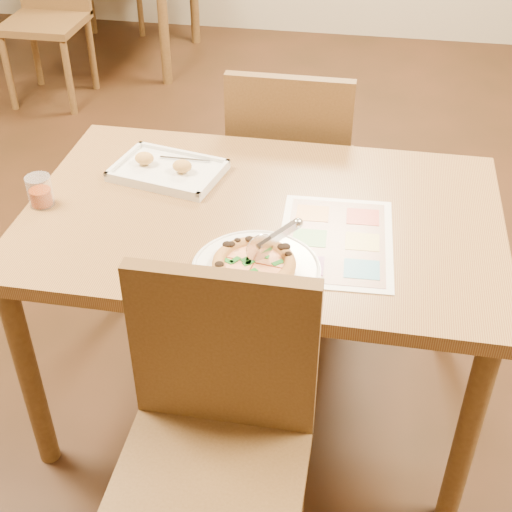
% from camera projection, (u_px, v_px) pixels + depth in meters
% --- Properties ---
extents(dining_table, '(1.30, 0.85, 0.72)m').
position_uv_depth(dining_table, '(262.00, 237.00, 2.00)').
color(dining_table, olive).
rests_on(dining_table, ground).
extents(chair_near, '(0.42, 0.42, 0.47)m').
position_uv_depth(chair_near, '(216.00, 418.00, 1.57)').
color(chair_near, brown).
rests_on(chair_near, ground).
extents(chair_far, '(0.42, 0.42, 0.47)m').
position_uv_depth(chair_far, '(291.00, 157.00, 2.52)').
color(chair_far, brown).
rests_on(chair_far, ground).
extents(plate, '(0.40, 0.40, 0.02)m').
position_uv_depth(plate, '(256.00, 270.00, 1.73)').
color(plate, white).
rests_on(plate, dining_table).
extents(pizza, '(0.20, 0.20, 0.03)m').
position_uv_depth(pizza, '(254.00, 264.00, 1.71)').
color(pizza, '#C48043').
rests_on(pizza, plate).
extents(pizza_cutter, '(0.12, 0.10, 0.08)m').
position_uv_depth(pizza_cutter, '(273.00, 239.00, 1.71)').
color(pizza_cutter, silver).
rests_on(pizza_cutter, pizza).
extents(appetizer_tray, '(0.35, 0.27, 0.06)m').
position_uv_depth(appetizer_tray, '(167.00, 171.00, 2.10)').
color(appetizer_tray, silver).
rests_on(appetizer_tray, dining_table).
extents(glass_tumbler, '(0.07, 0.07, 0.09)m').
position_uv_depth(glass_tumbler, '(40.00, 193.00, 1.96)').
color(glass_tumbler, maroon).
rests_on(glass_tumbler, dining_table).
extents(menu, '(0.31, 0.42, 0.00)m').
position_uv_depth(menu, '(336.00, 240.00, 1.84)').
color(menu, white).
rests_on(menu, dining_table).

